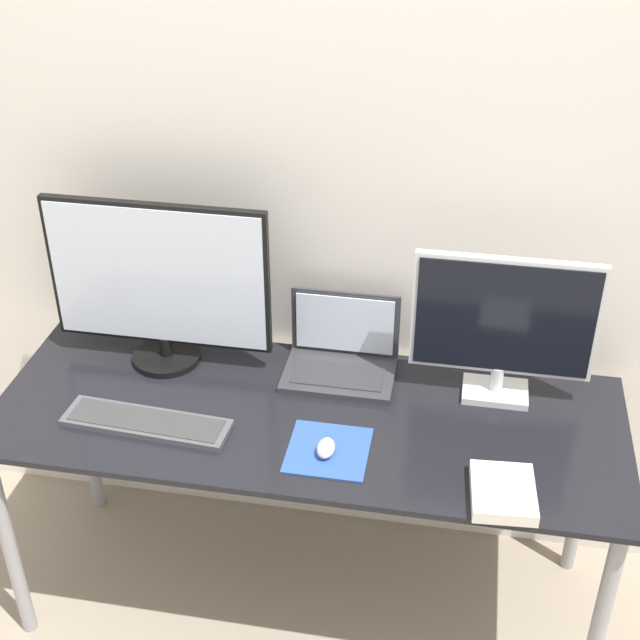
{
  "coord_description": "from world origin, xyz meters",
  "views": [
    {
      "loc": [
        0.38,
        -1.55,
        2.22
      ],
      "look_at": [
        0.02,
        0.43,
        0.96
      ],
      "focal_mm": 50.0,
      "sensor_mm": 36.0,
      "label": 1
    }
  ],
  "objects_px": {
    "monitor_left": "(159,283)",
    "laptop": "(341,353)",
    "monitor_right": "(504,324)",
    "book": "(503,493)",
    "keyboard": "(146,422)",
    "mouse": "(326,448)"
  },
  "relations": [
    {
      "from": "monitor_right",
      "to": "book",
      "type": "height_order",
      "value": "monitor_right"
    },
    {
      "from": "monitor_right",
      "to": "keyboard",
      "type": "distance_m",
      "value": 0.99
    },
    {
      "from": "laptop",
      "to": "mouse",
      "type": "distance_m",
      "value": 0.38
    },
    {
      "from": "monitor_right",
      "to": "book",
      "type": "bearing_deg",
      "value": -86.62
    },
    {
      "from": "monitor_left",
      "to": "laptop",
      "type": "relative_size",
      "value": 2.01
    },
    {
      "from": "mouse",
      "to": "book",
      "type": "bearing_deg",
      "value": -9.72
    },
    {
      "from": "mouse",
      "to": "laptop",
      "type": "bearing_deg",
      "value": 93.26
    },
    {
      "from": "monitor_left",
      "to": "monitor_right",
      "type": "height_order",
      "value": "monitor_left"
    },
    {
      "from": "mouse",
      "to": "keyboard",
      "type": "bearing_deg",
      "value": 176.04
    },
    {
      "from": "monitor_right",
      "to": "keyboard",
      "type": "bearing_deg",
      "value": -161.47
    },
    {
      "from": "monitor_left",
      "to": "laptop",
      "type": "height_order",
      "value": "monitor_left"
    },
    {
      "from": "mouse",
      "to": "monitor_right",
      "type": "bearing_deg",
      "value": 38.95
    },
    {
      "from": "laptop",
      "to": "keyboard",
      "type": "xyz_separation_m",
      "value": [
        -0.47,
        -0.35,
        -0.05
      ]
    },
    {
      "from": "monitor_right",
      "to": "mouse",
      "type": "distance_m",
      "value": 0.58
    },
    {
      "from": "keyboard",
      "to": "book",
      "type": "relative_size",
      "value": 2.32
    },
    {
      "from": "laptop",
      "to": "mouse",
      "type": "height_order",
      "value": "laptop"
    },
    {
      "from": "keyboard",
      "to": "book",
      "type": "bearing_deg",
      "value": -6.71
    },
    {
      "from": "monitor_left",
      "to": "book",
      "type": "height_order",
      "value": "monitor_left"
    },
    {
      "from": "monitor_right",
      "to": "laptop",
      "type": "xyz_separation_m",
      "value": [
        -0.44,
        0.04,
        -0.18
      ]
    },
    {
      "from": "laptop",
      "to": "monitor_right",
      "type": "bearing_deg",
      "value": -5.38
    },
    {
      "from": "monitor_left",
      "to": "keyboard",
      "type": "distance_m",
      "value": 0.4
    },
    {
      "from": "keyboard",
      "to": "book",
      "type": "height_order",
      "value": "book"
    }
  ]
}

